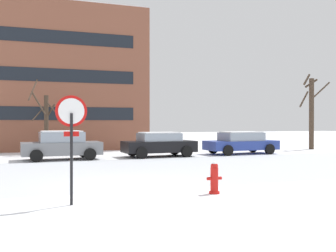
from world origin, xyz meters
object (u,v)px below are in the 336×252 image
at_px(parked_car_gray, 62,145).
at_px(parked_car_black, 159,144).
at_px(stop_sign, 71,128).
at_px(parked_car_blue, 241,142).
at_px(fire_hydrant, 214,177).

relative_size(parked_car_gray, parked_car_black, 0.99).
relative_size(stop_sign, parked_car_black, 0.63).
bearing_deg(parked_car_blue, fire_hydrant, -122.86).
bearing_deg(parked_car_blue, parked_car_black, -178.48).
relative_size(fire_hydrant, parked_car_blue, 0.19).
bearing_deg(fire_hydrant, stop_sign, -176.12).
bearing_deg(stop_sign, parked_car_blue, 46.30).
relative_size(stop_sign, parked_car_blue, 0.57).
xyz_separation_m(stop_sign, fire_hydrant, (3.95, 0.27, -1.41)).
distance_m(stop_sign, parked_car_blue, 16.89).
relative_size(stop_sign, parked_car_gray, 0.64).
distance_m(fire_hydrant, parked_car_blue, 14.19).
distance_m(parked_car_black, parked_car_blue, 5.48).
bearing_deg(parked_car_blue, stop_sign, -133.70).
distance_m(stop_sign, fire_hydrant, 4.20).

